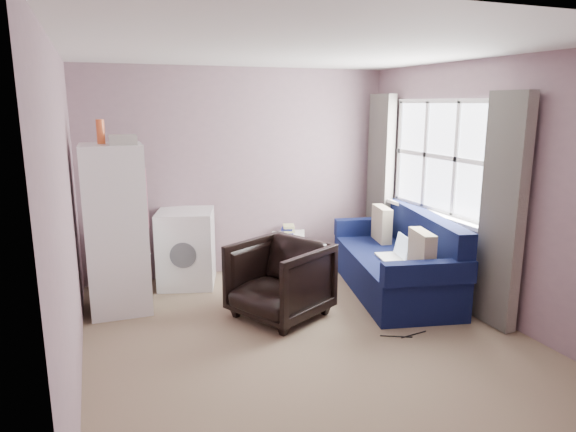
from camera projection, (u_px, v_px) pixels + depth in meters
name	position (u px, v px, depth m)	size (l,w,h in m)	color
room	(309.00, 201.00, 4.40)	(3.84, 4.24, 2.54)	#877158
armchair	(280.00, 276.00, 5.03)	(0.81, 0.76, 0.83)	black
fridge	(117.00, 228.00, 5.11)	(0.61, 0.59, 1.93)	white
washing_machine	(186.00, 246.00, 5.93)	(0.77, 0.77, 0.88)	white
side_table	(288.00, 248.00, 6.55)	(0.54, 0.54, 0.57)	white
sofa	(399.00, 263.00, 5.73)	(1.31, 2.14, 0.89)	#0E1642
window_dressing	(431.00, 193.00, 5.68)	(0.17, 2.62, 2.18)	white
floor_cables	(405.00, 335.00, 4.68)	(0.45, 0.14, 0.01)	black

